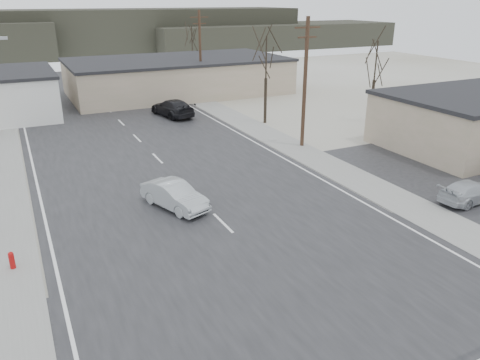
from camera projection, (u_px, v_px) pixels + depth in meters
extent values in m
plane|color=beige|center=(307.00, 307.00, 18.24)|extent=(140.00, 140.00, 0.00)
cube|color=black|center=(180.00, 180.00, 30.78)|extent=(18.00, 110.00, 0.05)
cube|color=black|center=(307.00, 306.00, 18.23)|extent=(90.00, 10.00, 0.04)
cube|color=gray|center=(1.00, 181.00, 30.63)|extent=(3.00, 90.00, 0.06)
cube|color=gray|center=(280.00, 141.00, 39.31)|extent=(3.00, 90.00, 0.06)
cylinder|color=#A50C0C|center=(12.00, 262.00, 20.63)|extent=(0.24, 0.24, 0.70)
sphere|color=#A50C0C|center=(11.00, 254.00, 20.49)|extent=(0.24, 0.24, 0.24)
cube|color=tan|center=(178.00, 77.00, 58.43)|extent=(26.00, 14.00, 4.00)
cube|color=black|center=(177.00, 59.00, 57.65)|extent=(26.30, 14.30, 0.30)
cube|color=tan|center=(476.00, 122.00, 37.38)|extent=(14.00, 10.00, 4.00)
cylinder|color=#40291D|center=(305.00, 84.00, 36.19)|extent=(0.30, 0.30, 10.00)
cube|color=#40291D|center=(308.00, 27.00, 34.67)|extent=(2.20, 0.12, 0.12)
cube|color=#40291D|center=(307.00, 37.00, 34.92)|extent=(1.60, 0.12, 0.12)
cylinder|color=#40291D|center=(200.00, 55.00, 54.60)|extent=(0.30, 0.30, 10.00)
cube|color=#40291D|center=(199.00, 17.00, 53.08)|extent=(2.20, 0.12, 0.12)
cube|color=#40291D|center=(199.00, 24.00, 53.33)|extent=(1.60, 0.12, 0.12)
cube|color=gray|center=(2.00, 38.00, 29.75)|extent=(0.60, 0.25, 0.18)
cylinder|color=#2D261C|center=(265.00, 101.00, 44.34)|extent=(0.28, 0.28, 4.25)
cylinder|color=#2D261C|center=(266.00, 60.00, 42.95)|extent=(0.14, 0.14, 4.25)
cylinder|color=#2D261C|center=(193.00, 67.00, 67.17)|extent=(0.28, 0.28, 4.00)
cylinder|color=#2D261C|center=(192.00, 41.00, 65.86)|extent=(0.14, 0.14, 4.00)
cylinder|color=#2D261C|center=(372.00, 101.00, 44.93)|extent=(0.28, 0.28, 4.00)
cylinder|color=#2D261C|center=(376.00, 63.00, 43.62)|extent=(0.14, 0.14, 4.00)
cube|color=#333026|center=(122.00, 31.00, 103.08)|extent=(80.00, 18.00, 9.00)
cube|color=#333026|center=(273.00, 36.00, 113.02)|extent=(60.00, 18.00, 5.50)
imported|color=#A2A8AC|center=(174.00, 195.00, 26.52)|extent=(3.04, 4.79, 1.49)
imported|color=black|center=(172.00, 108.00, 47.13)|extent=(3.48, 6.20, 1.70)
imported|color=black|center=(32.00, 84.00, 61.38)|extent=(2.17, 4.26, 1.39)
imported|color=black|center=(453.00, 136.00, 37.93)|extent=(4.58, 2.84, 1.42)
imported|color=#AAAFB5|center=(471.00, 192.00, 27.35)|extent=(4.40, 1.93, 1.26)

